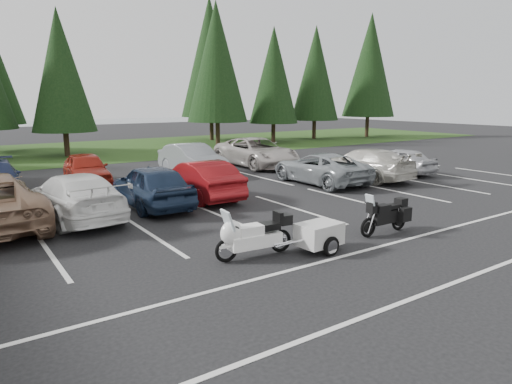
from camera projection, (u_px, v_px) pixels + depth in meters
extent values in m
plane|color=black|center=(233.00, 230.00, 13.46)|extent=(120.00, 120.00, 0.00)
cube|color=#213C13|center=(60.00, 152.00, 32.90)|extent=(80.00, 16.00, 0.01)
cube|color=slate|center=(42.00, 128.00, 60.22)|extent=(70.00, 50.00, 0.02)
cube|color=silver|center=(202.00, 216.00, 15.08)|extent=(32.00, 16.00, 0.01)
cylinder|color=#332316|center=(66.00, 139.00, 30.73)|extent=(0.36, 0.36, 2.26)
cone|color=black|center=(61.00, 70.00, 29.83)|extent=(4.14, 4.14, 7.99)
cylinder|color=#332316|center=(218.00, 129.00, 37.71)|extent=(0.36, 0.36, 2.69)
cone|color=black|center=(217.00, 62.00, 36.63)|extent=(4.93, 4.93, 9.52)
cylinder|color=#332316|center=(273.00, 129.00, 40.53)|extent=(0.36, 0.36, 2.33)
cone|color=black|center=(274.00, 75.00, 39.60)|extent=(4.27, 4.27, 8.24)
cylinder|color=#332316|center=(314.00, 126.00, 44.19)|extent=(0.36, 0.36, 2.47)
cone|color=black|center=(315.00, 73.00, 43.20)|extent=(4.53, 4.53, 8.76)
cylinder|color=#332316|center=(367.00, 123.00, 46.41)|extent=(0.36, 0.36, 2.83)
cone|color=black|center=(370.00, 65.00, 45.27)|extent=(5.19, 5.19, 10.03)
cylinder|color=#332316|center=(212.00, 124.00, 42.58)|extent=(0.36, 0.36, 3.00)
cone|color=black|center=(210.00, 57.00, 41.38)|extent=(5.50, 5.50, 10.62)
imported|color=white|center=(74.00, 196.00, 14.53)|extent=(2.50, 5.27, 1.48)
imported|color=#1A2841|center=(151.00, 185.00, 16.19)|extent=(1.92, 4.59, 1.55)
imported|color=maroon|center=(201.00, 179.00, 17.61)|extent=(1.61, 4.51, 1.48)
imported|color=gray|center=(320.00, 168.00, 20.78)|extent=(2.43, 5.09, 1.40)
imported|color=#BBB8AC|center=(364.00, 164.00, 21.84)|extent=(2.34, 5.20, 1.48)
imported|color=#AEAFB3|center=(398.00, 161.00, 23.53)|extent=(1.67, 3.97, 1.34)
imported|color=maroon|center=(86.00, 169.00, 20.40)|extent=(2.09, 4.36, 1.44)
imported|color=gray|center=(192.00, 160.00, 22.99)|extent=(1.82, 4.82, 1.57)
imported|color=#B4ABA5|center=(256.00, 152.00, 26.00)|extent=(2.72, 5.86, 1.62)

